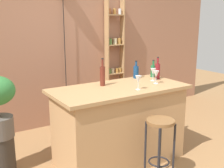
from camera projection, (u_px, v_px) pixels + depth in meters
back_wall at (64, 41)px, 4.60m from camera, size 6.40×0.10×2.80m
kitchen_counter at (119, 124)px, 3.46m from camera, size 1.65×0.79×0.96m
bar_stool at (160, 137)px, 3.00m from camera, size 0.30×0.30×0.71m
spice_shelf at (115, 60)px, 5.05m from camera, size 0.35×0.13×2.07m
plant_stool at (2, 155)px, 3.24m from camera, size 0.29×0.29×0.44m
bottle_vinegar at (153, 71)px, 3.90m from camera, size 0.07×0.07×0.24m
bottle_spirits_clear at (136, 72)px, 3.83m from camera, size 0.07×0.07×0.24m
bottle_wine_red at (157, 71)px, 3.78m from camera, size 0.07×0.07×0.30m
bottle_soda_blue at (103, 75)px, 3.39m from camera, size 0.06×0.06×0.34m
wine_glass_left at (153, 72)px, 3.66m from camera, size 0.07×0.07×0.16m
wine_glass_center at (138, 80)px, 3.20m from camera, size 0.07×0.07×0.16m
wine_glass_right at (156, 74)px, 3.50m from camera, size 0.07×0.07×0.16m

